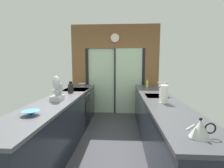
{
  "coord_description": "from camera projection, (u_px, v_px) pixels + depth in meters",
  "views": [
    {
      "loc": [
        0.22,
        -2.73,
        1.55
      ],
      "look_at": [
        0.01,
        0.7,
        1.13
      ],
      "focal_mm": 26.87,
      "sensor_mm": 36.0,
      "label": 1
    }
  ],
  "objects": [
    {
      "name": "ground_plane",
      "position": [
        111.0,
        138.0,
        3.5
      ],
      "size": [
        5.04,
        7.6,
        0.02
      ],
      "primitive_type": "cube",
      "color": "#38383D"
    },
    {
      "name": "back_wall_unit",
      "position": [
        115.0,
        64.0,
        5.1
      ],
      "size": [
        2.64,
        0.12,
        2.7
      ],
      "color": "brown",
      "rests_on": "ground_plane"
    },
    {
      "name": "left_counter_run",
      "position": [
        59.0,
        124.0,
        3.04
      ],
      "size": [
        0.62,
        3.8,
        0.92
      ],
      "color": "#1E232D",
      "rests_on": "ground_plane"
    },
    {
      "name": "right_counter_run",
      "position": [
        159.0,
        123.0,
        3.1
      ],
      "size": [
        0.62,
        3.8,
        0.92
      ],
      "color": "#1E232D",
      "rests_on": "ground_plane"
    },
    {
      "name": "sink_faucet",
      "position": [
        165.0,
        87.0,
        3.25
      ],
      "size": [
        0.19,
        0.02,
        0.27
      ],
      "color": "#B7BABC",
      "rests_on": "right_counter_run"
    },
    {
      "name": "oven_range",
      "position": [
        76.0,
        108.0,
        4.15
      ],
      "size": [
        0.6,
        0.6,
        0.92
      ],
      "color": "black",
      "rests_on": "ground_plane"
    },
    {
      "name": "mixing_bowl_near",
      "position": [
        31.0,
        113.0,
        2.04
      ],
      "size": [
        0.22,
        0.22,
        0.06
      ],
      "color": "teal",
      "rests_on": "left_counter_run"
    },
    {
      "name": "mixing_bowl_far",
      "position": [
        82.0,
        85.0,
        4.62
      ],
      "size": [
        0.22,
        0.22,
        0.08
      ],
      "color": "silver",
      "rests_on": "left_counter_run"
    },
    {
      "name": "knife_block",
      "position": [
        71.0,
        88.0,
        3.63
      ],
      "size": [
        0.08,
        0.14,
        0.25
      ],
      "color": "black",
      "rests_on": "left_counter_run"
    },
    {
      "name": "stand_mixer",
      "position": [
        57.0,
        91.0,
        2.87
      ],
      "size": [
        0.17,
        0.27,
        0.42
      ],
      "color": "#B7BABC",
      "rests_on": "left_counter_run"
    },
    {
      "name": "kettle",
      "position": [
        200.0,
        129.0,
        1.43
      ],
      "size": [
        0.25,
        0.18,
        0.18
      ],
      "color": "#B7BABC",
      "rests_on": "right_counter_run"
    },
    {
      "name": "soap_bottle_near",
      "position": [
        161.0,
        94.0,
        2.87
      ],
      "size": [
        0.06,
        0.06,
        0.25
      ],
      "color": "silver",
      "rests_on": "right_counter_run"
    },
    {
      "name": "soap_bottle_far",
      "position": [
        147.0,
        84.0,
        4.46
      ],
      "size": [
        0.06,
        0.06,
        0.22
      ],
      "color": "#D1CC4C",
      "rests_on": "right_counter_run"
    },
    {
      "name": "paper_towel_roll",
      "position": [
        164.0,
        94.0,
        2.66
      ],
      "size": [
        0.14,
        0.14,
        0.32
      ],
      "color": "#B7BABC",
      "rests_on": "right_counter_run"
    }
  ]
}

